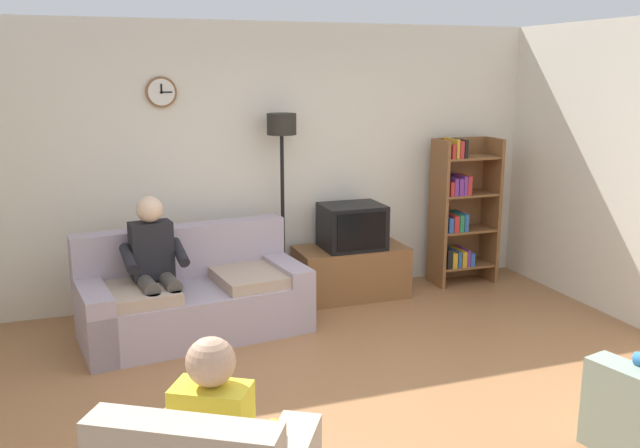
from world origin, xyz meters
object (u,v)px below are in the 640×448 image
tv_stand (351,272)px  bookshelf (460,211)px  floor_lamp (282,156)px  person_on_couch (155,263)px  couch (194,299)px  person_in_left_armchair (220,436)px  tv (352,226)px

tv_stand → bookshelf: bearing=3.1°
floor_lamp → person_on_couch: bearing=-152.6°
bookshelf → person_on_couch: bearing=-168.8°
couch → tv_stand: couch is taller
couch → tv_stand: (1.65, 0.46, -0.06)m
bookshelf → person_in_left_armchair: bearing=-134.1°
couch → floor_lamp: floor_lamp is taller
tv_stand → person_on_couch: size_ratio=0.89×
bookshelf → person_on_couch: (-3.24, -0.64, -0.08)m
floor_lamp → bookshelf: bearing=-0.9°
bookshelf → floor_lamp: (-1.95, 0.03, 0.67)m
bookshelf → person_on_couch: 3.31m
tv → person_in_left_armchair: size_ratio=0.54×
floor_lamp → person_on_couch: size_ratio=1.49×
person_in_left_armchair → couch: bearing=83.7°
bookshelf → person_in_left_armchair: (-3.24, -3.33, -0.18)m
bookshelf → tv: bearing=-175.8°
couch → person_in_left_armchair: bearing=-96.3°
tv_stand → floor_lamp: (-0.68, 0.10, 1.19)m
person_on_couch → bookshelf: bearing=11.2°
couch → tv_stand: bearing=15.6°
tv → floor_lamp: (-0.68, 0.12, 0.72)m
tv → tv_stand: bearing=90.0°
couch → tv_stand: 1.72m
tv → person_on_couch: bearing=-164.5°
tv → person_on_couch: size_ratio=0.48×
tv → bookshelf: bookshelf is taller
tv_stand → floor_lamp: size_ratio=0.59×
person_in_left_armchair → person_on_couch: bearing=90.2°
couch → tv_stand: size_ratio=1.82×
person_in_left_armchair → tv_stand: bearing=59.0°
person_on_couch → tv_stand: bearing=16.1°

